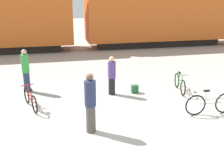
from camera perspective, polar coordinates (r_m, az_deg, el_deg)
ground_plane at (r=8.96m, az=1.52°, el=-9.39°), size 80.00×80.00×0.00m
freight_train at (r=20.16m, az=-7.27°, el=13.93°), size 49.79×2.90×5.62m
rail_near at (r=19.82m, az=-6.74°, el=5.25°), size 61.79×0.07×0.01m
rail_far at (r=21.22m, az=-7.17°, el=6.01°), size 61.79×0.07×0.01m
bicycle_maroon at (r=9.99m, az=-17.36°, el=-5.11°), size 0.62×1.63×0.82m
bicycle_silver at (r=9.67m, az=20.63°, el=-5.93°), size 1.84×0.46×0.92m
bicycle_green at (r=11.55m, az=14.54°, el=-1.88°), size 0.48×1.64×0.83m
person_in_navy at (r=7.75m, az=-4.73°, el=-6.22°), size 0.34×0.34×1.84m
person_in_green at (r=11.58m, az=-18.27°, el=0.85°), size 0.31×0.31×1.83m
person_in_purple at (r=10.70m, az=-0.05°, el=-0.23°), size 0.32×0.32×1.62m
backpack at (r=11.11m, az=4.96°, el=-3.15°), size 0.28×0.20×0.34m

